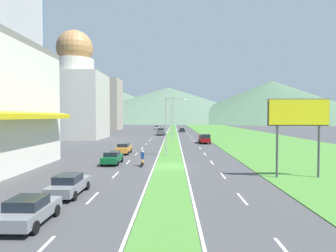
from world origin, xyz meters
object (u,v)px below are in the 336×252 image
Objects in this scene: car_1 at (124,148)px; car_4 at (112,158)px; pickup_truck_0 at (205,139)px; pickup_truck_1 at (161,132)px; motorcycle_rider at (143,159)px; car_0 at (69,184)px; street_lamp_far at (171,117)px; car_3 at (157,127)px; billboard_roadside at (299,117)px; street_lamp_mid at (172,116)px; car_5 at (182,130)px; car_2 at (29,211)px; street_lamp_near at (169,122)px.

car_4 is at bearing -178.29° from car_1.
car_1 is 0.88× the size of pickup_truck_0.
motorcycle_rider is at bearing -179.60° from pickup_truck_1.
car_0 is 12.60m from motorcycle_rider.
pickup_truck_1 is at bearing 170.81° from street_lamp_far.
billboard_roadside is at bearing -169.43° from car_3.
car_0 is 106.44m from car_3.
car_1 is at bearing -108.96° from street_lamp_mid.
street_lamp_far is 2.01× the size of car_3.
street_lamp_far is 52.96m from car_4.
pickup_truck_0 is at bearing -168.32° from car_3.
street_lamp_mid is 30.97m from car_4.
car_4 is (-6.77, -29.82, -4.89)m from street_lamp_mid.
car_5 is at bearing -9.75° from car_1.
car_2 is 112.05m from car_3.
street_lamp_mid reaches higher than pickup_truck_0.
motorcycle_rider is (-3.07, -31.12, -4.91)m from street_lamp_mid.
car_3 is at bearing -155.10° from car_5.
car_2 is (0.00, -28.17, -0.07)m from car_1.
pickup_truck_0 is at bearing 69.11° from street_lamp_near.
street_lamp_mid is at bearing 107.49° from billboard_roadside.
car_5 is at bearing -175.67° from pickup_truck_0.
car_0 is 1.15× the size of car_2.
car_3 is 68.64m from pickup_truck_0.
car_1 is 11.32m from motorcycle_rider.
motorcycle_rider is (3.98, 17.57, 0.01)m from car_2.
car_3 is 0.86× the size of pickup_truck_0.
motorcycle_rider is at bearing -18.25° from car_0.
pickup_truck_0 reaches higher than car_2.
street_lamp_far is 2.12× the size of car_5.
motorcycle_rider is (-2.80, -8.62, -4.07)m from street_lamp_near.
car_1 is 62.11m from car_5.
car_3 reaches higher than car_2.
pickup_truck_1 reaches higher than car_5.
street_lamp_near is 1.53× the size of pickup_truck_1.
pickup_truck_1 is at bearing -4.72° from car_1.
pickup_truck_0 is (13.89, 44.83, 0.25)m from car_2.
car_0 is 22.56m from car_1.
car_0 is 2.30× the size of motorcycle_rider.
car_1 is 83.88m from car_3.
car_4 is at bearing -179.82° from car_3.
street_lamp_near is at bearing -14.50° from car_2.
pickup_truck_0 is at bearing -39.81° from car_1.
billboard_roadside is at bearing -111.54° from car_4.
pickup_truck_0 is 2.70× the size of motorcycle_rider.
car_5 is 72.10m from motorcycle_rider.
pickup_truck_1 is (3.56, 66.14, 0.23)m from car_0.
billboard_roadside reaches higher than car_1.
billboard_roadside is at bearing -78.68° from street_lamp_far.
street_lamp_near is at bearing -20.89° from pickup_truck_0.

